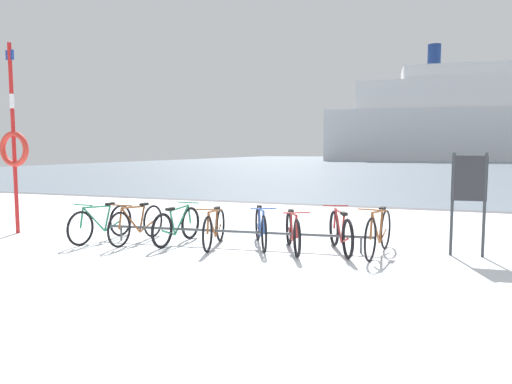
{
  "coord_description": "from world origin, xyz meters",
  "views": [
    {
      "loc": [
        2.08,
        -4.7,
        1.78
      ],
      "look_at": [
        -1.27,
        4.64,
        0.88
      ],
      "focal_mm": 32.66,
      "sensor_mm": 36.0,
      "label": 1
    }
  ],
  "objects_px": {
    "bicycle_7": "(378,233)",
    "bicycle_1": "(137,224)",
    "bicycle_2": "(177,226)",
    "bicycle_5": "(293,232)",
    "bicycle_3": "(214,228)",
    "bicycle_4": "(261,227)",
    "info_sign": "(469,187)",
    "bicycle_0": "(101,223)",
    "ferry_ship": "(478,122)",
    "rescue_post": "(14,144)",
    "bicycle_6": "(341,232)"
  },
  "relations": [
    {
      "from": "bicycle_0",
      "to": "ferry_ship",
      "type": "xyz_separation_m",
      "value": [
        14.05,
        75.99,
        5.98
      ]
    },
    {
      "from": "bicycle_6",
      "to": "rescue_post",
      "type": "height_order",
      "value": "rescue_post"
    },
    {
      "from": "bicycle_3",
      "to": "info_sign",
      "type": "relative_size",
      "value": 0.93
    },
    {
      "from": "bicycle_2",
      "to": "ferry_ship",
      "type": "height_order",
      "value": "ferry_ship"
    },
    {
      "from": "bicycle_7",
      "to": "ferry_ship",
      "type": "distance_m",
      "value": 76.18
    },
    {
      "from": "bicycle_2",
      "to": "info_sign",
      "type": "relative_size",
      "value": 0.93
    },
    {
      "from": "bicycle_4",
      "to": "info_sign",
      "type": "distance_m",
      "value": 3.62
    },
    {
      "from": "bicycle_1",
      "to": "bicycle_5",
      "type": "xyz_separation_m",
      "value": [
        3.04,
        0.25,
        -0.01
      ]
    },
    {
      "from": "bicycle_7",
      "to": "bicycle_1",
      "type": "bearing_deg",
      "value": -174.43
    },
    {
      "from": "info_sign",
      "to": "rescue_post",
      "type": "distance_m",
      "value": 8.93
    },
    {
      "from": "bicycle_2",
      "to": "bicycle_7",
      "type": "height_order",
      "value": "bicycle_7"
    },
    {
      "from": "bicycle_2",
      "to": "rescue_post",
      "type": "distance_m",
      "value": 4.07
    },
    {
      "from": "ferry_ship",
      "to": "bicycle_1",
      "type": "bearing_deg",
      "value": -99.96
    },
    {
      "from": "bicycle_4",
      "to": "rescue_post",
      "type": "height_order",
      "value": "rescue_post"
    },
    {
      "from": "bicycle_2",
      "to": "bicycle_6",
      "type": "xyz_separation_m",
      "value": [
        3.05,
        0.3,
        0.01
      ]
    },
    {
      "from": "rescue_post",
      "to": "bicycle_1",
      "type": "bearing_deg",
      "value": 0.69
    },
    {
      "from": "bicycle_0",
      "to": "bicycle_3",
      "type": "distance_m",
      "value": 2.32
    },
    {
      "from": "bicycle_2",
      "to": "info_sign",
      "type": "distance_m",
      "value": 5.21
    },
    {
      "from": "bicycle_6",
      "to": "bicycle_7",
      "type": "height_order",
      "value": "bicycle_7"
    },
    {
      "from": "bicycle_5",
      "to": "ferry_ship",
      "type": "bearing_deg",
      "value": 82.26
    },
    {
      "from": "info_sign",
      "to": "bicycle_0",
      "type": "bearing_deg",
      "value": -171.74
    },
    {
      "from": "info_sign",
      "to": "bicycle_2",
      "type": "bearing_deg",
      "value": -172.23
    },
    {
      "from": "rescue_post",
      "to": "ferry_ship",
      "type": "relative_size",
      "value": 0.08
    },
    {
      "from": "bicycle_0",
      "to": "bicycle_7",
      "type": "distance_m",
      "value": 5.25
    },
    {
      "from": "bicycle_7",
      "to": "info_sign",
      "type": "xyz_separation_m",
      "value": [
        1.4,
        0.4,
        0.77
      ]
    },
    {
      "from": "bicycle_6",
      "to": "bicycle_3",
      "type": "bearing_deg",
      "value": -171.93
    },
    {
      "from": "bicycle_6",
      "to": "rescue_post",
      "type": "bearing_deg",
      "value": -175.93
    },
    {
      "from": "bicycle_0",
      "to": "bicycle_3",
      "type": "bearing_deg",
      "value": 6.11
    },
    {
      "from": "bicycle_3",
      "to": "bicycle_6",
      "type": "bearing_deg",
      "value": 8.07
    },
    {
      "from": "bicycle_2",
      "to": "bicycle_4",
      "type": "height_order",
      "value": "bicycle_4"
    },
    {
      "from": "bicycle_0",
      "to": "bicycle_4",
      "type": "distance_m",
      "value": 3.16
    },
    {
      "from": "bicycle_6",
      "to": "bicycle_7",
      "type": "distance_m",
      "value": 0.64
    },
    {
      "from": "ferry_ship",
      "to": "bicycle_5",
      "type": "bearing_deg",
      "value": -97.74
    },
    {
      "from": "bicycle_5",
      "to": "bicycle_1",
      "type": "bearing_deg",
      "value": -175.3
    },
    {
      "from": "bicycle_0",
      "to": "bicycle_4",
      "type": "height_order",
      "value": "bicycle_4"
    },
    {
      "from": "rescue_post",
      "to": "ferry_ship",
      "type": "bearing_deg",
      "value": 77.89
    },
    {
      "from": "bicycle_2",
      "to": "bicycle_5",
      "type": "xyz_separation_m",
      "value": [
        2.25,
        0.1,
        -0.0
      ]
    },
    {
      "from": "bicycle_0",
      "to": "info_sign",
      "type": "distance_m",
      "value": 6.74
    },
    {
      "from": "bicycle_0",
      "to": "bicycle_6",
      "type": "bearing_deg",
      "value": 7.08
    },
    {
      "from": "bicycle_0",
      "to": "ferry_ship",
      "type": "relative_size",
      "value": 0.03
    },
    {
      "from": "bicycle_4",
      "to": "bicycle_5",
      "type": "relative_size",
      "value": 1.05
    },
    {
      "from": "bicycle_3",
      "to": "bicycle_4",
      "type": "relative_size",
      "value": 1.01
    },
    {
      "from": "bicycle_0",
      "to": "bicycle_7",
      "type": "xyz_separation_m",
      "value": [
        5.22,
        0.56,
        0.03
      ]
    },
    {
      "from": "bicycle_4",
      "to": "ferry_ship",
      "type": "bearing_deg",
      "value": 81.75
    },
    {
      "from": "bicycle_3",
      "to": "bicycle_7",
      "type": "relative_size",
      "value": 0.91
    },
    {
      "from": "bicycle_4",
      "to": "bicycle_0",
      "type": "bearing_deg",
      "value": -169.98
    },
    {
      "from": "bicycle_4",
      "to": "info_sign",
      "type": "xyz_separation_m",
      "value": [
        3.51,
        0.41,
        0.8
      ]
    },
    {
      "from": "bicycle_3",
      "to": "bicycle_7",
      "type": "height_order",
      "value": "bicycle_7"
    },
    {
      "from": "bicycle_0",
      "to": "bicycle_6",
      "type": "height_order",
      "value": "bicycle_6"
    },
    {
      "from": "bicycle_0",
      "to": "bicycle_1",
      "type": "xyz_separation_m",
      "value": [
        0.73,
        0.12,
        0.0
      ]
    }
  ]
}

